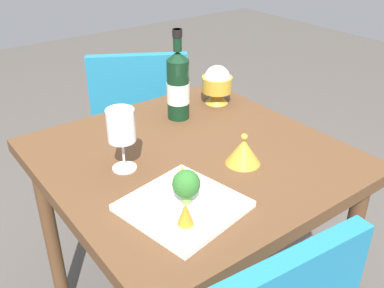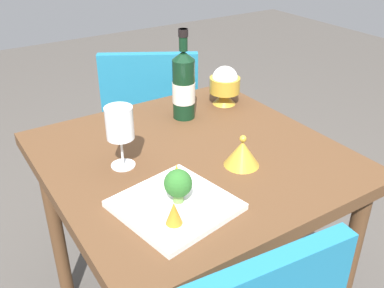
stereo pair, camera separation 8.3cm
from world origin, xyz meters
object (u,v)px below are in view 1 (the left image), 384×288
at_px(wine_glass, 121,127).
at_px(serving_plate, 183,206).
at_px(rice_bowl, 217,84).
at_px(broccoli_floret, 186,184).
at_px(carrot_garnish_right, 182,175).
at_px(chair_by_wall, 141,120).
at_px(wine_bottle, 178,85).
at_px(carrot_garnish_left, 185,214).
at_px(rice_bowl_lid, 243,151).

height_order(wine_glass, serving_plate, wine_glass).
xyz_separation_m(rice_bowl, broccoli_floret, (-0.44, 0.46, -0.01)).
xyz_separation_m(rice_bowl, carrot_garnish_right, (-0.38, 0.43, -0.03)).
distance_m(chair_by_wall, carrot_garnish_right, 0.88).
relative_size(chair_by_wall, rice_bowl, 6.00).
relative_size(wine_bottle, serving_plate, 1.04).
bearing_deg(carrot_garnish_left, wine_glass, -3.09).
height_order(rice_bowl_lid, broccoli_floret, broccoli_floret).
bearing_deg(chair_by_wall, carrot_garnish_left, -84.57).
relative_size(serving_plate, carrot_garnish_left, 5.22).
distance_m(rice_bowl_lid, serving_plate, 0.27).
bearing_deg(wine_bottle, serving_plate, 145.84).
xyz_separation_m(wine_bottle, serving_plate, (-0.43, 0.29, -0.11)).
relative_size(chair_by_wall, rice_bowl_lid, 8.50).
distance_m(rice_bowl, carrot_garnish_left, 0.72).
relative_size(wine_bottle, rice_bowl_lid, 3.03).
height_order(chair_by_wall, broccoli_floret, chair_by_wall).
bearing_deg(wine_bottle, rice_bowl, -84.27).
xyz_separation_m(broccoli_floret, carrot_garnish_right, (0.06, -0.03, -0.02)).
xyz_separation_m(wine_bottle, rice_bowl_lid, (-0.36, 0.03, -0.08)).
xyz_separation_m(broccoli_floret, carrot_garnish_left, (-0.07, 0.05, -0.02)).
distance_m(wine_glass, carrot_garnish_right, 0.21).
height_order(wine_bottle, carrot_garnish_right, wine_bottle).
bearing_deg(rice_bowl_lid, serving_plate, 105.15).
distance_m(carrot_garnish_left, carrot_garnish_right, 0.16).
height_order(wine_bottle, wine_glass, wine_bottle).
distance_m(broccoli_floret, carrot_garnish_left, 0.09).
bearing_deg(carrot_garnish_left, carrot_garnish_right, -33.18).
bearing_deg(broccoli_floret, rice_bowl, -46.24).
relative_size(chair_by_wall, broccoli_floret, 9.91).
bearing_deg(rice_bowl, wine_glass, 111.86).
bearing_deg(broccoli_floret, wine_bottle, -33.22).
xyz_separation_m(rice_bowl, carrot_garnish_left, (-0.51, 0.51, -0.03)).
height_order(chair_by_wall, wine_glass, wine_glass).
bearing_deg(carrot_garnish_left, wine_bottle, -33.83).
xyz_separation_m(wine_bottle, carrot_garnish_right, (-0.36, 0.24, -0.07)).
distance_m(wine_glass, rice_bowl, 0.54).
bearing_deg(carrot_garnish_left, rice_bowl_lid, -65.70).
xyz_separation_m(carrot_garnish_left, carrot_garnish_right, (0.13, -0.08, 0.00)).
xyz_separation_m(chair_by_wall, carrot_garnish_right, (-0.78, 0.33, 0.24)).
height_order(wine_glass, broccoli_floret, wine_glass).
relative_size(chair_by_wall, wine_bottle, 2.80).
height_order(rice_bowl, broccoli_floret, rice_bowl).
height_order(rice_bowl, serving_plate, rice_bowl).
bearing_deg(chair_by_wall, rice_bowl, -45.83).
relative_size(rice_bowl, rice_bowl_lid, 1.42).
distance_m(rice_bowl_lid, carrot_garnish_left, 0.33).
bearing_deg(carrot_garnish_left, chair_by_wall, -24.56).
bearing_deg(carrot_garnish_right, broccoli_floret, 151.75).
bearing_deg(wine_glass, wine_bottle, -59.91).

